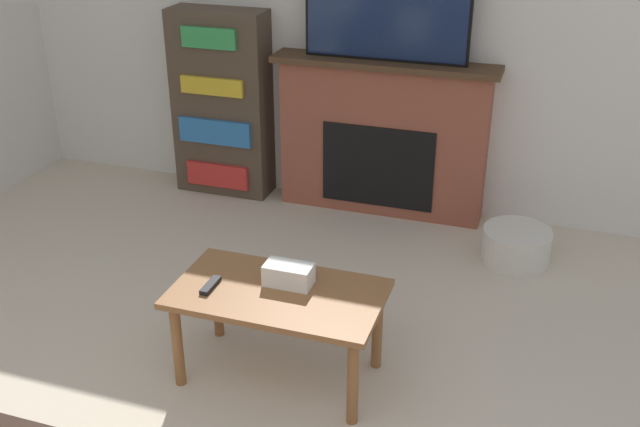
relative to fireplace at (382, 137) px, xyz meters
The scene contains 8 objects.
wall_back 0.85m from the fireplace, 43.10° to the left, with size 6.68×0.06×2.70m.
fireplace is the anchor object (origin of this frame).
tv 0.84m from the fireplace, 90.00° to the right, with size 1.05×0.03×0.63m.
coffee_table 1.94m from the fireplace, 89.95° to the right, with size 0.96×0.54×0.47m.
tissue_box 1.86m from the fireplace, 89.16° to the right, with size 0.22×0.12×0.10m.
remote_control 2.02m from the fireplace, 98.53° to the right, with size 0.04×0.15×0.02m.
bookshelf 1.17m from the fireplace, behind, with size 0.68×0.29×1.31m.
storage_basket 1.14m from the fireplace, 24.82° to the right, with size 0.41×0.41×0.20m.
Camera 1 is at (0.94, -0.63, 2.26)m, focal length 42.00 mm.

